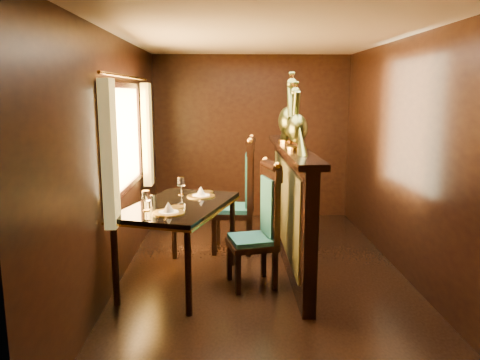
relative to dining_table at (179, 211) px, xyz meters
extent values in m
plane|color=black|center=(0.86, 0.17, -0.76)|extent=(5.00, 5.00, 0.00)
cube|color=black|center=(0.86, 2.67, 0.49)|extent=(3.00, 0.04, 2.50)
cube|color=black|center=(0.86, -2.33, 0.49)|extent=(3.00, 0.04, 2.50)
cube|color=black|center=(-0.64, 0.17, 0.49)|extent=(0.04, 5.00, 2.50)
cube|color=black|center=(2.36, 0.17, 0.49)|extent=(0.04, 5.00, 2.50)
cube|color=beige|center=(0.86, 0.17, 1.74)|extent=(3.00, 5.00, 0.04)
cube|color=#FFC672|center=(-0.63, 0.47, 0.69)|extent=(0.01, 1.70, 1.05)
cube|color=gold|center=(-0.54, -0.50, 0.64)|extent=(0.10, 0.22, 1.30)
cube|color=gold|center=(-0.54, 1.44, 0.64)|extent=(0.10, 0.22, 1.30)
cylinder|color=gold|center=(-0.56, 0.47, 1.33)|extent=(0.03, 2.20, 0.03)
cube|color=black|center=(1.19, 0.47, -0.11)|extent=(0.12, 2.60, 1.30)
cube|color=#373419|center=(1.12, 0.47, -0.06)|extent=(0.02, 2.20, 0.95)
cube|color=black|center=(1.19, 0.47, 0.57)|extent=(0.26, 2.70, 0.06)
cube|color=black|center=(0.00, 0.00, 0.05)|extent=(1.23, 1.59, 0.04)
cube|color=gold|center=(0.00, 0.00, 0.02)|extent=(1.25, 1.61, 0.02)
cylinder|color=black|center=(-0.54, -0.50, -0.37)|extent=(0.06, 0.06, 0.78)
cylinder|color=black|center=(0.14, -0.72, -0.37)|extent=(0.06, 0.06, 0.78)
cylinder|color=black|center=(-0.14, 0.71, -0.37)|extent=(0.06, 0.06, 0.78)
cylinder|color=black|center=(0.54, 0.49, -0.37)|extent=(0.06, 0.06, 0.78)
cylinder|color=gold|center=(-0.06, -0.38, 0.08)|extent=(0.30, 0.30, 0.01)
cone|color=white|center=(-0.06, -0.38, 0.13)|extent=(0.11, 0.11, 0.10)
cylinder|color=gold|center=(0.20, 0.33, 0.08)|extent=(0.30, 0.30, 0.01)
cone|color=white|center=(0.20, 0.33, 0.13)|extent=(0.11, 0.11, 0.10)
cylinder|color=silver|center=(-0.31, 0.06, 0.10)|extent=(0.03, 0.03, 0.06)
cylinder|color=silver|center=(-0.29, 0.13, 0.10)|extent=(0.03, 0.03, 0.06)
cube|color=black|center=(0.73, -0.07, -0.33)|extent=(0.54, 0.54, 0.06)
cube|color=#124E52|center=(0.73, -0.07, -0.28)|extent=(0.49, 0.49, 0.05)
cube|color=#124E52|center=(0.92, -0.03, 0.05)|extent=(0.11, 0.35, 0.58)
cube|color=black|center=(0.59, -0.30, -0.56)|extent=(0.05, 0.05, 0.40)
cube|color=black|center=(0.95, -0.21, -0.56)|extent=(0.05, 0.05, 0.40)
cube|color=black|center=(0.50, 0.07, -0.56)|extent=(0.05, 0.05, 0.40)
cube|color=black|center=(0.87, 0.15, -0.56)|extent=(0.05, 0.05, 0.40)
sphere|color=gold|center=(0.96, -0.21, 0.49)|extent=(0.07, 0.07, 0.07)
sphere|color=gold|center=(0.88, 0.15, 0.49)|extent=(0.07, 0.07, 0.07)
cube|color=black|center=(0.55, 1.01, -0.28)|extent=(0.55, 0.55, 0.07)
cube|color=#124E52|center=(0.55, 1.01, -0.23)|extent=(0.49, 0.49, 0.05)
cube|color=#124E52|center=(0.77, 0.99, 0.14)|extent=(0.07, 0.40, 0.65)
cube|color=black|center=(0.32, 0.82, -0.54)|extent=(0.05, 0.05, 0.45)
cube|color=black|center=(0.74, 0.78, -0.54)|extent=(0.05, 0.05, 0.45)
cube|color=black|center=(0.36, 1.23, -0.54)|extent=(0.05, 0.05, 0.45)
cube|color=black|center=(0.77, 1.20, -0.54)|extent=(0.05, 0.05, 0.45)
sphere|color=gold|center=(0.75, 0.78, 0.63)|extent=(0.08, 0.08, 0.08)
sphere|color=gold|center=(0.78, 1.19, 0.63)|extent=(0.08, 0.08, 0.08)
camera|label=1|loc=(0.49, -4.56, 1.16)|focal=35.00mm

